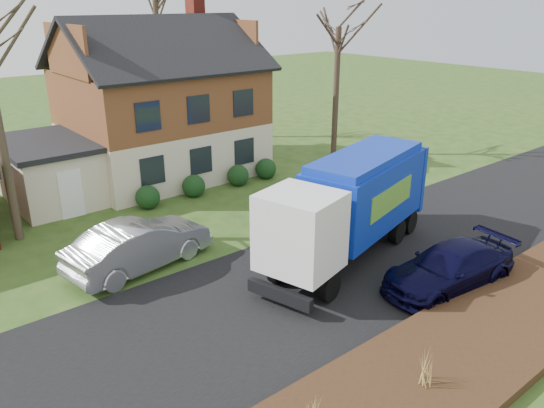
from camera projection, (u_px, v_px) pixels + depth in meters
ground at (316, 282)px, 17.67m from camera, size 120.00×120.00×0.00m
road at (316, 282)px, 17.67m from camera, size 80.00×7.00×0.02m
mulch_verge at (457, 355)px, 13.79m from camera, size 80.00×3.50×0.30m
main_house at (152, 99)px, 27.15m from camera, size 12.95×8.95×9.26m
garbage_truck at (352, 202)px, 18.74m from camera, size 8.90×4.43×3.68m
silver_sedan at (139, 245)px, 18.36m from camera, size 5.43×2.64×1.72m
navy_wagon at (449, 268)px, 17.11m from camera, size 5.10×2.56×1.42m
tree_front_east at (340, 4)px, 29.20m from camera, size 3.80×3.80×10.55m
grass_clump_mid at (424, 368)px, 12.41m from camera, size 0.32×0.26×0.88m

